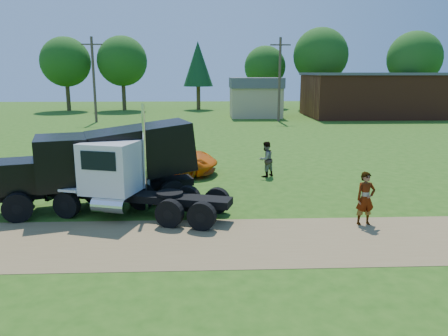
{
  "coord_description": "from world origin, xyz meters",
  "views": [
    {
      "loc": [
        -2.16,
        -13.14,
        5.29
      ],
      "look_at": [
        -1.43,
        3.7,
        1.6
      ],
      "focal_mm": 35.0,
      "sensor_mm": 36.0,
      "label": 1
    }
  ],
  "objects_px": {
    "orange_pickup": "(163,159)",
    "black_dump_truck": "(106,161)",
    "spectator_a": "(365,199)",
    "white_semi_tractor": "(116,177)"
  },
  "relations": [
    {
      "from": "black_dump_truck",
      "to": "spectator_a",
      "type": "distance_m",
      "value": 10.03
    },
    {
      "from": "orange_pickup",
      "to": "spectator_a",
      "type": "bearing_deg",
      "value": -124.17
    },
    {
      "from": "orange_pickup",
      "to": "black_dump_truck",
      "type": "bearing_deg",
      "value": 175.79
    },
    {
      "from": "white_semi_tractor",
      "to": "orange_pickup",
      "type": "distance_m",
      "value": 6.86
    },
    {
      "from": "black_dump_truck",
      "to": "orange_pickup",
      "type": "bearing_deg",
      "value": 55.47
    },
    {
      "from": "spectator_a",
      "to": "orange_pickup",
      "type": "bearing_deg",
      "value": 124.41
    },
    {
      "from": "white_semi_tractor",
      "to": "black_dump_truck",
      "type": "distance_m",
      "value": 1.31
    },
    {
      "from": "black_dump_truck",
      "to": "orange_pickup",
      "type": "distance_m",
      "value": 6.01
    },
    {
      "from": "spectator_a",
      "to": "black_dump_truck",
      "type": "bearing_deg",
      "value": 155.28
    },
    {
      "from": "black_dump_truck",
      "to": "orange_pickup",
      "type": "relative_size",
      "value": 1.35
    }
  ]
}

